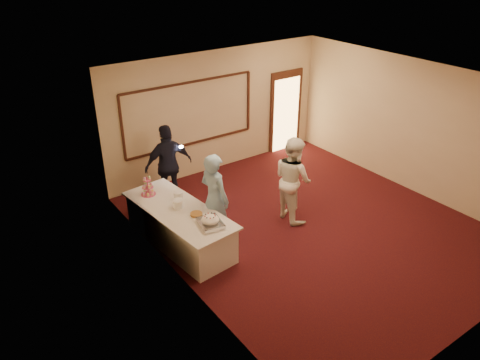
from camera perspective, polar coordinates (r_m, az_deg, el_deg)
name	(u,v)px	position (r m, az deg, el deg)	size (l,w,h in m)	color
floor	(312,226)	(9.79, 8.77, -5.56)	(7.00, 7.00, 0.00)	black
room_walls	(320,134)	(8.87, 9.69, 5.51)	(6.04, 7.04, 3.02)	beige
wall_molding	(190,114)	(11.17, -6.09, 8.02)	(3.45, 0.04, 1.55)	#371A10
doorway	(286,111)	(12.94, 5.57, 8.32)	(1.05, 0.07, 2.20)	#371A10
buffet_table	(180,226)	(9.02, -7.36, -5.63)	(1.25, 2.64, 0.77)	silver
pavlova_tray	(210,221)	(8.26, -3.65, -5.01)	(0.46, 0.59, 0.20)	silver
cupcake_stand	(148,188)	(9.34, -11.18, -0.92)	(0.29, 0.29, 0.43)	#CC4678
plate_stack_a	(178,204)	(8.83, -7.55, -2.90)	(0.20, 0.20, 0.16)	white
plate_stack_b	(178,195)	(9.13, -7.52, -1.87)	(0.18, 0.18, 0.15)	white
tart	(196,215)	(8.57, -5.34, -4.22)	(0.26, 0.26, 0.05)	white
man	(215,198)	(8.82, -3.11, -2.27)	(0.67, 0.44, 1.82)	#80A7C8
woman	(293,179)	(9.60, 6.45, 0.14)	(0.88, 0.68, 1.81)	white
guest	(169,165)	(10.23, -8.69, 1.82)	(1.07, 0.45, 1.83)	black
camera_flash	(181,147)	(9.98, -7.19, 4.04)	(0.07, 0.04, 0.05)	white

